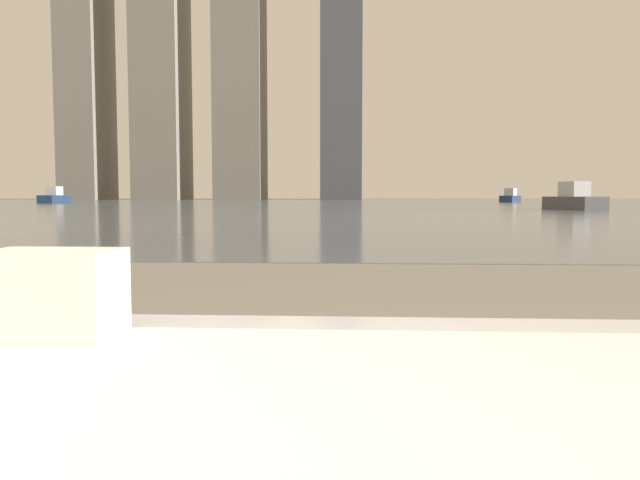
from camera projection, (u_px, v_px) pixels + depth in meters
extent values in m
cube|color=white|center=(75.00, 477.00, 0.62)|extent=(1.68, 1.21, 0.04)
cube|color=silver|center=(52.00, 326.00, 1.14)|extent=(0.24, 0.16, 0.04)
cube|color=silver|center=(51.00, 305.00, 1.14)|extent=(0.24, 0.16, 0.04)
cube|color=silver|center=(51.00, 283.00, 1.14)|extent=(0.24, 0.16, 0.04)
cube|color=silver|center=(50.00, 261.00, 1.13)|extent=(0.24, 0.16, 0.04)
cube|color=slate|center=(352.00, 203.00, 62.00)|extent=(180.00, 110.00, 0.01)
cube|color=navy|center=(510.00, 199.00, 74.38)|extent=(3.37, 4.56, 0.76)
cube|color=silver|center=(510.00, 192.00, 74.32)|extent=(1.73, 1.96, 0.87)
cube|color=#4C4C51|center=(574.00, 203.00, 34.05)|extent=(2.37, 4.33, 0.72)
cube|color=silver|center=(574.00, 189.00, 34.00)|extent=(1.37, 1.75, 0.82)
cube|color=navy|center=(54.00, 199.00, 64.97)|extent=(1.71, 4.63, 0.80)
cube|color=silver|center=(54.00, 191.00, 64.91)|extent=(1.20, 1.75, 0.92)
cube|color=gray|center=(85.00, 34.00, 118.39)|extent=(7.33, 11.68, 62.82)
cube|color=gray|center=(160.00, 20.00, 117.40)|extent=(8.72, 11.61, 67.68)
cube|color=gray|center=(240.00, 66.00, 117.18)|extent=(8.81, 10.21, 50.10)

